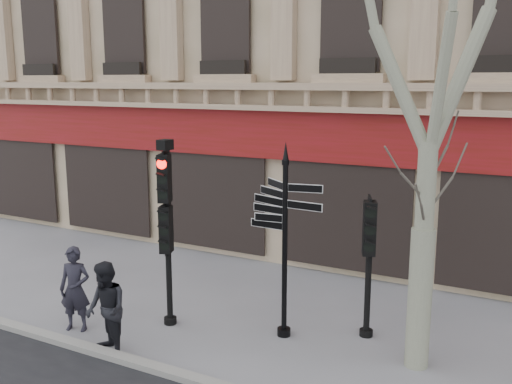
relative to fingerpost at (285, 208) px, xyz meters
The scene contains 6 objects.
ground 2.78m from the fingerpost, 99.06° to the right, with size 80.00×80.00×0.00m, color slate.
fingerpost is the anchor object (origin of this frame).
traffic_signal_main 2.42m from the fingerpost, 165.32° to the right, with size 0.50×0.43×3.85m.
traffic_signal_secondary 1.77m from the fingerpost, 27.53° to the left, with size 0.55×0.48×2.75m.
pedestrian_a 4.55m from the fingerpost, 155.59° to the right, with size 0.63×0.42×1.74m, color black.
pedestrian_b 3.81m from the fingerpost, 138.26° to the right, with size 0.86×0.67×1.77m, color black.
Camera 1 is at (4.67, -8.64, 4.99)m, focal length 40.00 mm.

